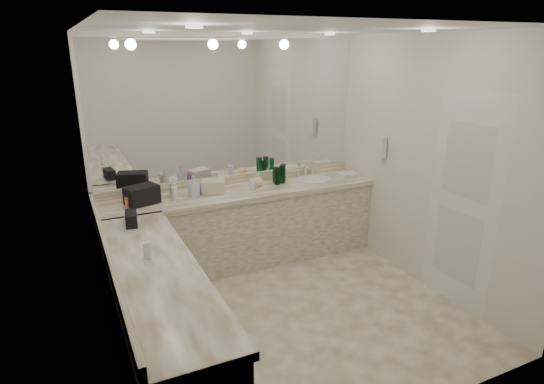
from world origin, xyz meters
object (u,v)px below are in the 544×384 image
black_toiletry_bag (142,195)px  cream_cosmetic_case (213,187)px  hand_towel (348,174)px  soap_bottle_a (173,187)px  soap_bottle_b (194,186)px  sink (313,180)px  soap_bottle_c (258,180)px  wall_phone (382,147)px

black_toiletry_bag → cream_cosmetic_case: 0.78m
hand_towel → cream_cosmetic_case: bearing=178.0°
hand_towel → soap_bottle_a: size_ratio=1.05×
cream_cosmetic_case → hand_towel: size_ratio=1.06×
black_toiletry_bag → soap_bottle_b: bearing=3.1°
sink → soap_bottle_c: soap_bottle_c is taller
soap_bottle_b → sink: bearing=-1.0°
soap_bottle_a → soap_bottle_b: (0.21, -0.06, -0.00)m
soap_bottle_c → black_toiletry_bag: bearing=-178.1°
soap_bottle_c → soap_bottle_b: bearing=-179.0°
soap_bottle_a → soap_bottle_c: bearing=-3.0°
hand_towel → soap_bottle_a: soap_bottle_a is taller
black_toiletry_bag → hand_towel: size_ratio=1.40×
hand_towel → soap_bottle_c: size_ratio=1.48×
sink → hand_towel: (0.48, -0.04, 0.02)m
sink → soap_bottle_b: 1.50m
soap_bottle_c → cream_cosmetic_case: bearing=-178.4°
soap_bottle_b → hand_towel: bearing=-1.8°
sink → hand_towel: bearing=-4.3°
soap_bottle_a → cream_cosmetic_case: bearing=-8.9°
wall_phone → black_toiletry_bag: wall_phone is taller
black_toiletry_bag → soap_bottle_a: 0.36m
sink → soap_bottle_c: bearing=176.8°
soap_bottle_b → cream_cosmetic_case: bearing=-0.7°
hand_towel → sink: bearing=175.7°
soap_bottle_a → soap_bottle_b: bearing=-17.2°
soap_bottle_b → soap_bottle_c: 0.77m
sink → black_toiletry_bag: black_toiletry_bag is taller
black_toiletry_bag → hand_towel: black_toiletry_bag is taller
black_toiletry_bag → cream_cosmetic_case: black_toiletry_bag is taller
sink → wall_phone: 0.91m
hand_towel → soap_bottle_b: (-1.98, 0.06, 0.09)m
hand_towel → black_toiletry_bag: bearing=179.3°
wall_phone → sink: bearing=140.4°
sink → cream_cosmetic_case: 1.28m
wall_phone → cream_cosmetic_case: bearing=164.4°
sink → black_toiletry_bag: 2.06m
soap_bottle_a → wall_phone: bearing=-14.4°
sink → wall_phone: wall_phone is taller
wall_phone → hand_towel: (-0.12, 0.46, -0.43)m
sink → black_toiletry_bag: bearing=-179.9°
wall_phone → soap_bottle_b: 2.19m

